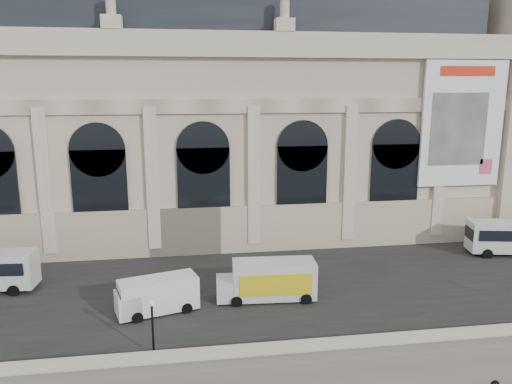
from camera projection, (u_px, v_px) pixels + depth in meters
quay at (232, 241)px, 65.03m from camera, size 160.00×70.00×6.00m
street at (255, 281)px, 44.10m from camera, size 160.00×24.00×0.06m
parapet at (287, 355)px, 31.02m from camera, size 160.00×1.40×1.21m
museum at (181, 114)px, 56.61m from camera, size 69.00×18.70×29.10m
van_c at (154, 296)px, 37.79m from camera, size 6.47×3.85×2.71m
box_truck at (268, 280)px, 40.18m from camera, size 8.08×3.23×3.20m
lamp_left at (153, 329)px, 31.57m from camera, size 0.40×0.40×3.89m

